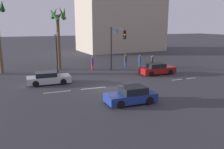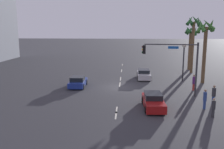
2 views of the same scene
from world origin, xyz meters
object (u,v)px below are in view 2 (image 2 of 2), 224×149
(pedestrian_3, at_px, (213,107))
(palm_tree_2, at_px, (193,31))
(car_0, at_px, (153,101))
(pedestrian_2, at_px, (194,82))
(car_1, at_px, (78,82))
(pedestrian_0, at_px, (205,99))
(palm_tree_1, at_px, (205,36))
(palm_tree_0, at_px, (191,38))
(pedestrian_1, at_px, (214,94))
(traffic_signal, at_px, (177,59))
(car_2, at_px, (144,74))
(streetlamp, at_px, (184,54))

(pedestrian_3, height_order, palm_tree_2, palm_tree_2)
(car_0, bearing_deg, pedestrian_2, 141.60)
(car_1, height_order, pedestrian_0, pedestrian_0)
(palm_tree_1, bearing_deg, palm_tree_0, 176.11)
(palm_tree_0, xyz_separation_m, palm_tree_1, (10.47, -0.71, 0.76))
(pedestrian_2, distance_m, palm_tree_2, 12.98)
(pedestrian_1, relative_size, pedestrian_3, 1.13)
(car_0, height_order, pedestrian_0, pedestrian_0)
(pedestrian_3, bearing_deg, car_0, -114.12)
(pedestrian_1, height_order, palm_tree_2, palm_tree_2)
(pedestrian_0, bearing_deg, traffic_signal, -157.75)
(traffic_signal, distance_m, palm_tree_0, 17.74)
(traffic_signal, bearing_deg, car_2, -161.73)
(palm_tree_2, bearing_deg, car_1, -57.48)
(car_1, relative_size, pedestrian_0, 2.14)
(car_2, relative_size, pedestrian_3, 2.67)
(car_2, bearing_deg, pedestrian_1, 27.52)
(palm_tree_2, bearing_deg, pedestrian_0, -9.90)
(pedestrian_1, distance_m, pedestrian_2, 5.28)
(pedestrian_0, bearing_deg, pedestrian_2, 174.07)
(pedestrian_1, height_order, pedestrian_3, pedestrian_1)
(car_1, relative_size, traffic_signal, 0.67)
(car_0, height_order, car_1, car_0)
(pedestrian_0, bearing_deg, car_1, -120.46)
(streetlamp, height_order, pedestrian_0, streetlamp)
(streetlamp, distance_m, pedestrian_2, 5.43)
(pedestrian_1, relative_size, pedestrian_2, 0.99)
(car_0, height_order, palm_tree_0, palm_tree_0)
(pedestrian_2, bearing_deg, pedestrian_0, -5.93)
(car_1, xyz_separation_m, palm_tree_0, (-13.53, 16.88, 4.78))
(car_0, distance_m, streetlamp, 12.98)
(pedestrian_0, xyz_separation_m, pedestrian_3, (2.10, 0.10, -0.12))
(car_0, height_order, pedestrian_3, pedestrian_3)
(car_1, bearing_deg, pedestrian_0, 59.54)
(car_2, bearing_deg, car_0, 0.20)
(streetlamp, relative_size, pedestrian_2, 2.75)
(palm_tree_1, bearing_deg, streetlamp, -105.75)
(car_2, bearing_deg, traffic_signal, 18.27)
(palm_tree_2, bearing_deg, pedestrian_1, -6.39)
(streetlamp, xyz_separation_m, palm_tree_2, (-6.76, 2.79, 2.87))
(traffic_signal, distance_m, pedestrian_2, 4.61)
(palm_tree_0, bearing_deg, pedestrian_2, -11.22)
(pedestrian_1, bearing_deg, car_1, -112.93)
(car_2, xyz_separation_m, pedestrian_3, (15.40, 4.85, 0.27))
(pedestrian_0, relative_size, palm_tree_1, 0.22)
(car_0, xyz_separation_m, pedestrian_3, (2.15, 4.80, 0.23))
(pedestrian_3, distance_m, palm_tree_2, 21.45)
(traffic_signal, height_order, palm_tree_1, palm_tree_1)
(pedestrian_2, height_order, palm_tree_2, palm_tree_2)
(car_0, relative_size, traffic_signal, 0.77)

